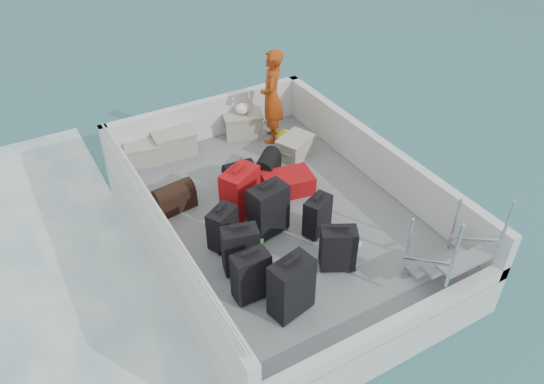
{
  "coord_description": "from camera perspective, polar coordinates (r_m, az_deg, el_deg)",
  "views": [
    {
      "loc": [
        -2.99,
        -5.02,
        5.43
      ],
      "look_at": [
        -0.09,
        0.05,
        1.0
      ],
      "focal_mm": 35.0,
      "sensor_mm": 36.0,
      "label": 1
    }
  ],
  "objects": [
    {
      "name": "suitcase_0",
      "position": [
        6.21,
        -2.26,
        -9.07
      ],
      "size": [
        0.43,
        0.25,
        0.66
      ],
      "primitive_type": "cube",
      "rotation": [
        0.0,
        0.0,
        -0.02
      ],
      "color": "black",
      "rests_on": "deck"
    },
    {
      "name": "suitcase_3",
      "position": [
        6.02,
        2.1,
        -10.26
      ],
      "size": [
        0.55,
        0.39,
        0.75
      ],
      "primitive_type": "cube",
      "rotation": [
        0.0,
        0.0,
        0.22
      ],
      "color": "black",
      "rests_on": "deck"
    },
    {
      "name": "deck_fittings",
      "position": [
        7.28,
        4.41,
        -0.54
      ],
      "size": [
        3.6,
        5.0,
        0.9
      ],
      "color": "silver",
      "rests_on": "deck"
    },
    {
      "name": "suitcase_6",
      "position": [
        6.62,
        7.11,
        -6.11
      ],
      "size": [
        0.51,
        0.43,
        0.61
      ],
      "primitive_type": "cube",
      "rotation": [
        0.0,
        0.0,
        -0.49
      ],
      "color": "black",
      "rests_on": "deck"
    },
    {
      "name": "suitcase_8",
      "position": [
        7.9,
        1.69,
        0.97
      ],
      "size": [
        0.81,
        0.61,
        0.29
      ],
      "primitive_type": "cube",
      "rotation": [
        0.0,
        0.0,
        1.39
      ],
      "color": "#9A0B11",
      "rests_on": "deck"
    },
    {
      "name": "suitcase_1",
      "position": [
        6.52,
        -3.39,
        -6.28
      ],
      "size": [
        0.49,
        0.35,
        0.66
      ],
      "primitive_type": "cube",
      "rotation": [
        0.0,
        0.0,
        -0.25
      ],
      "color": "black",
      "rests_on": "deck"
    },
    {
      "name": "suitcase_2",
      "position": [
        6.91,
        -5.33,
        -3.88
      ],
      "size": [
        0.47,
        0.41,
        0.58
      ],
      "primitive_type": "cube",
      "rotation": [
        0.0,
        0.0,
        0.52
      ],
      "color": "black",
      "rests_on": "deck"
    },
    {
      "name": "duffel_1",
      "position": [
        8.02,
        -3.56,
        1.66
      ],
      "size": [
        0.46,
        0.33,
        0.32
      ],
      "primitive_type": null,
      "rotation": [
        0.0,
        0.0,
        -0.06
      ],
      "color": "black",
      "rests_on": "deck"
    },
    {
      "name": "suitcase_5",
      "position": [
        7.34,
        -3.45,
        -0.11
      ],
      "size": [
        0.63,
        0.53,
        0.74
      ],
      "primitive_type": "cube",
      "rotation": [
        0.0,
        0.0,
        0.48
      ],
      "color": "#9A0B11",
      "rests_on": "deck"
    },
    {
      "name": "passenger",
      "position": [
        8.84,
        -0.02,
        10.21
      ],
      "size": [
        0.64,
        0.7,
        1.6
      ],
      "primitive_type": "imported",
      "rotation": [
        0.0,
        0.0,
        -2.15
      ],
      "color": "#D44E14",
      "rests_on": "deck"
    },
    {
      "name": "duffel_0",
      "position": [
        7.68,
        -10.45,
        -0.78
      ],
      "size": [
        0.61,
        0.37,
        0.32
      ],
      "primitive_type": null,
      "rotation": [
        0.0,
        0.0,
        0.13
      ],
      "color": "black",
      "rests_on": "deck"
    },
    {
      "name": "crate_1",
      "position": [
        8.87,
        -10.44,
        5.16
      ],
      "size": [
        0.68,
        0.5,
        0.39
      ],
      "primitive_type": "cube",
      "rotation": [
        0.0,
        0.0,
        -0.08
      ],
      "color": "#A9A593",
      "rests_on": "deck"
    },
    {
      "name": "ground",
      "position": [
        7.98,
        0.72,
        -5.72
      ],
      "size": [
        160.0,
        160.0,
        0.0
      ],
      "primitive_type": "plane",
      "color": "#174453",
      "rests_on": "ground"
    },
    {
      "name": "deck",
      "position": [
        7.58,
        0.75,
        -2.34
      ],
      "size": [
        3.3,
        4.7,
        0.02
      ],
      "primitive_type": "cube",
      "color": "slate",
      "rests_on": "ferry_hull"
    },
    {
      "name": "suitcase_7",
      "position": [
        7.11,
        4.9,
        -2.58
      ],
      "size": [
        0.46,
        0.37,
        0.56
      ],
      "primitive_type": "cube",
      "rotation": [
        0.0,
        0.0,
        0.43
      ],
      "color": "black",
      "rests_on": "deck"
    },
    {
      "name": "crate_3",
      "position": [
        8.67,
        2.49,
        4.76
      ],
      "size": [
        0.65,
        0.57,
        0.33
      ],
      "primitive_type": "cube",
      "rotation": [
        0.0,
        0.0,
        0.44
      ],
      "color": "#A9A593",
      "rests_on": "deck"
    },
    {
      "name": "duffel_2",
      "position": [
        8.19,
        -0.47,
        2.58
      ],
      "size": [
        0.57,
        0.56,
        0.32
      ],
      "primitive_type": null,
      "rotation": [
        0.0,
        0.0,
        0.75
      ],
      "color": "black",
      "rests_on": "deck"
    },
    {
      "name": "white_bag",
      "position": [
        9.15,
        -3.2,
        8.78
      ],
      "size": [
        0.24,
        0.24,
        0.18
      ],
      "primitive_type": "ellipsoid",
      "color": "white",
      "rests_on": "crate_2"
    },
    {
      "name": "ferry_hull",
      "position": [
        7.78,
        0.73,
        -4.1
      ],
      "size": [
        3.6,
        5.0,
        0.6
      ],
      "primitive_type": "cube",
      "color": "silver",
      "rests_on": "ground"
    },
    {
      "name": "yellow_bag",
      "position": [
        9.09,
        1.31,
        6.04
      ],
      "size": [
        0.28,
        0.26,
        0.22
      ],
      "primitive_type": "ellipsoid",
      "color": "gold",
      "rests_on": "deck"
    },
    {
      "name": "crate_0",
      "position": [
        8.77,
        -13.66,
        3.98
      ],
      "size": [
        0.59,
        0.47,
        0.32
      ],
      "primitive_type": "cube",
      "rotation": [
        0.0,
        0.0,
        -0.22
      ],
      "color": "#A9A593",
      "rests_on": "deck"
    },
    {
      "name": "suitcase_4",
      "position": [
        7.03,
        -0.39,
        -1.98
      ],
      "size": [
        0.55,
        0.38,
        0.74
      ],
      "primitive_type": "cube",
      "rotation": [
        0.0,
        0.0,
        0.18
      ],
      "color": "black",
      "rests_on": "deck"
    },
    {
      "name": "crate_2",
      "position": [
        9.28,
        -3.14,
        7.26
      ],
      "size": [
        0.73,
        0.6,
        0.38
      ],
      "primitive_type": "cube",
      "rotation": [
        0.0,
        0.0,
        -0.31
      ],
      "color": "#A9A593",
      "rests_on": "deck"
    }
  ]
}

